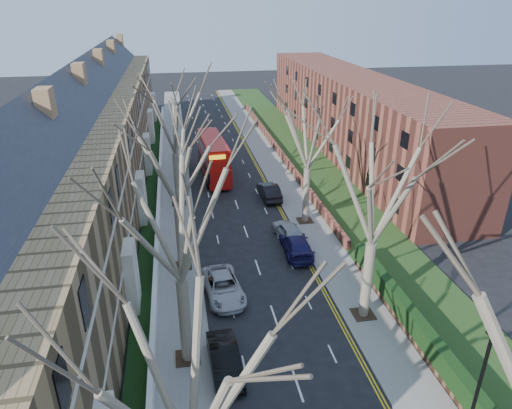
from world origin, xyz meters
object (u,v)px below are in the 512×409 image
lamp_post (473,408)px  double_decker_bus (213,159)px  car_right_near (296,245)px  car_left_mid (225,360)px

lamp_post → double_decker_bus: lamp_post is taller
double_decker_bus → lamp_post: bearing=95.9°
double_decker_bus → car_right_near: 19.47m
double_decker_bus → car_left_mid: double_decker_bus is taller
lamp_post → car_right_near: bearing=94.4°
lamp_post → double_decker_bus: 39.49m
lamp_post → car_right_near: 20.52m
car_left_mid → car_right_near: (7.16, 11.84, 0.01)m
lamp_post → double_decker_bus: (-6.49, 38.88, -2.39)m
double_decker_bus → car_left_mid: (-2.21, -30.62, -1.43)m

